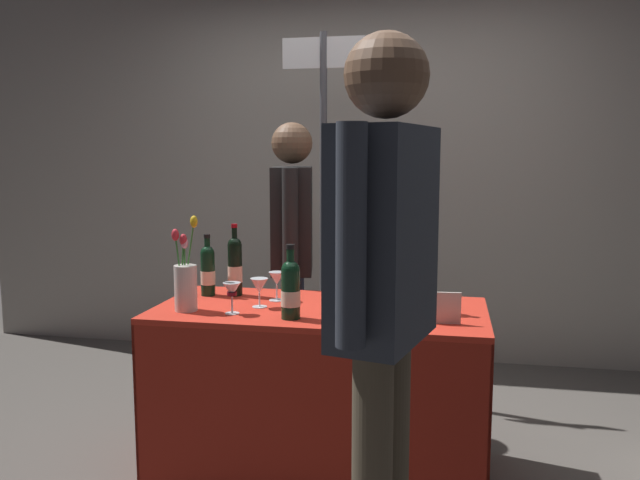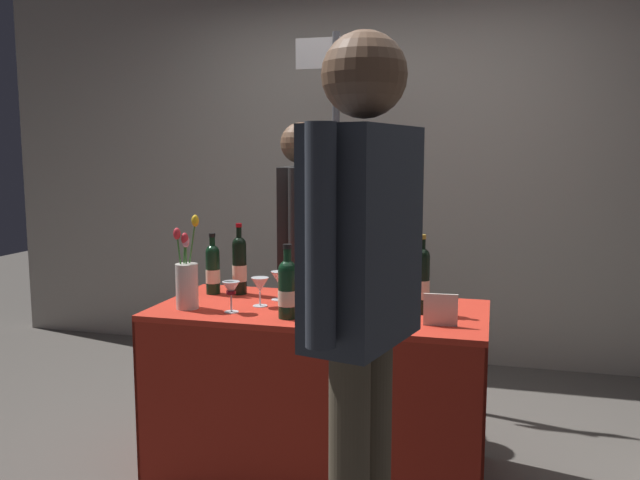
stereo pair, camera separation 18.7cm
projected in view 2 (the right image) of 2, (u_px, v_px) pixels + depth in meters
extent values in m
plane|color=#514C47|center=(320.00, 470.00, 2.95)|extent=(12.00, 12.00, 0.00)
cube|color=#9E998E|center=(387.00, 163.00, 4.49)|extent=(5.90, 0.12, 2.74)
cube|color=red|center=(320.00, 310.00, 2.85)|extent=(1.45, 0.69, 0.02)
cube|color=#A32519|center=(298.00, 423.00, 2.57)|extent=(1.45, 0.01, 0.74)
cube|color=#A32519|center=(338.00, 369.00, 3.22)|extent=(1.45, 0.01, 0.74)
cube|color=#A32519|center=(175.00, 379.00, 3.08)|extent=(0.01, 0.69, 0.74)
cube|color=#A32519|center=(485.00, 409.00, 2.71)|extent=(0.01, 0.69, 0.74)
cylinder|color=black|center=(422.00, 285.00, 2.73)|extent=(0.07, 0.07, 0.25)
sphere|color=black|center=(422.00, 256.00, 2.71)|extent=(0.06, 0.06, 0.06)
cylinder|color=black|center=(422.00, 247.00, 2.70)|extent=(0.03, 0.03, 0.07)
cylinder|color=#B7932D|center=(423.00, 237.00, 2.70)|extent=(0.03, 0.03, 0.02)
cylinder|color=beige|center=(422.00, 289.00, 2.73)|extent=(0.07, 0.07, 0.08)
cylinder|color=black|center=(240.00, 269.00, 3.11)|extent=(0.07, 0.07, 0.24)
sphere|color=black|center=(239.00, 244.00, 3.09)|extent=(0.07, 0.07, 0.07)
cylinder|color=black|center=(239.00, 235.00, 3.09)|extent=(0.03, 0.03, 0.08)
cylinder|color=maroon|center=(239.00, 225.00, 3.08)|extent=(0.03, 0.03, 0.02)
cylinder|color=beige|center=(240.00, 273.00, 3.11)|extent=(0.07, 0.07, 0.08)
cylinder|color=black|center=(288.00, 294.00, 2.65)|extent=(0.08, 0.08, 0.20)
sphere|color=black|center=(287.00, 270.00, 2.64)|extent=(0.08, 0.08, 0.08)
cylinder|color=black|center=(287.00, 259.00, 2.63)|extent=(0.03, 0.03, 0.09)
cylinder|color=black|center=(287.00, 246.00, 2.62)|extent=(0.04, 0.04, 0.02)
cylinder|color=beige|center=(288.00, 298.00, 2.65)|extent=(0.08, 0.08, 0.06)
cylinder|color=black|center=(213.00, 273.00, 3.12)|extent=(0.07, 0.07, 0.21)
sphere|color=black|center=(212.00, 252.00, 3.10)|extent=(0.07, 0.07, 0.07)
cylinder|color=black|center=(212.00, 244.00, 3.10)|extent=(0.03, 0.03, 0.07)
cylinder|color=black|center=(212.00, 235.00, 3.09)|extent=(0.03, 0.03, 0.02)
cylinder|color=beige|center=(213.00, 276.00, 3.12)|extent=(0.07, 0.07, 0.07)
cylinder|color=#192333|center=(363.00, 275.00, 2.95)|extent=(0.07, 0.07, 0.25)
sphere|color=#192333|center=(364.00, 248.00, 2.94)|extent=(0.07, 0.07, 0.07)
cylinder|color=#192333|center=(364.00, 240.00, 2.93)|extent=(0.03, 0.03, 0.08)
cylinder|color=black|center=(364.00, 230.00, 2.93)|extent=(0.03, 0.03, 0.02)
cylinder|color=beige|center=(363.00, 279.00, 2.96)|extent=(0.07, 0.07, 0.08)
cylinder|color=silver|center=(279.00, 300.00, 3.00)|extent=(0.07, 0.07, 0.00)
cylinder|color=silver|center=(279.00, 292.00, 2.99)|extent=(0.01, 0.01, 0.07)
cone|color=silver|center=(279.00, 278.00, 2.98)|extent=(0.07, 0.07, 0.06)
cylinder|color=silver|center=(231.00, 312.00, 2.76)|extent=(0.06, 0.06, 0.00)
cylinder|color=silver|center=(231.00, 303.00, 2.76)|extent=(0.01, 0.01, 0.07)
cone|color=silver|center=(231.00, 288.00, 2.75)|extent=(0.08, 0.08, 0.06)
cylinder|color=#590C19|center=(231.00, 292.00, 2.75)|extent=(0.04, 0.04, 0.01)
cylinder|color=silver|center=(260.00, 306.00, 2.87)|extent=(0.07, 0.07, 0.00)
cylinder|color=silver|center=(260.00, 299.00, 2.87)|extent=(0.01, 0.01, 0.06)
cone|color=silver|center=(260.00, 285.00, 2.86)|extent=(0.08, 0.08, 0.06)
cylinder|color=silver|center=(187.00, 286.00, 2.82)|extent=(0.10, 0.10, 0.20)
cylinder|color=#38722D|center=(186.00, 264.00, 2.81)|extent=(0.01, 0.01, 0.20)
ellipsoid|color=pink|center=(186.00, 241.00, 2.80)|extent=(0.03, 0.03, 0.05)
cylinder|color=#38722D|center=(191.00, 253.00, 2.82)|extent=(0.06, 0.01, 0.28)
ellipsoid|color=gold|center=(195.00, 221.00, 2.79)|extent=(0.03, 0.03, 0.05)
cylinder|color=#38722D|center=(180.00, 260.00, 2.80)|extent=(0.04, 0.02, 0.23)
ellipsoid|color=red|center=(177.00, 234.00, 2.79)|extent=(0.03, 0.03, 0.05)
cylinder|color=#38722D|center=(184.00, 262.00, 2.81)|extent=(0.02, 0.02, 0.21)
ellipsoid|color=red|center=(185.00, 239.00, 2.79)|extent=(0.03, 0.03, 0.05)
cube|color=silver|center=(440.00, 310.00, 2.53)|extent=(0.13, 0.02, 0.13)
cylinder|color=#2D3347|center=(303.00, 337.00, 3.67)|extent=(0.12, 0.12, 0.80)
cylinder|color=#2D3347|center=(300.00, 346.00, 3.51)|extent=(0.12, 0.12, 0.80)
cube|color=black|center=(301.00, 219.00, 3.50)|extent=(0.28, 0.44, 0.57)
sphere|color=brown|center=(301.00, 143.00, 3.45)|extent=(0.22, 0.22, 0.22)
cylinder|color=black|center=(305.00, 211.00, 3.74)|extent=(0.08, 0.08, 0.52)
cylinder|color=black|center=(296.00, 220.00, 3.25)|extent=(0.08, 0.08, 0.52)
cylinder|color=#4C4233|center=(372.00, 471.00, 2.03)|extent=(0.12, 0.12, 0.88)
cube|color=#2D333D|center=(363.00, 236.00, 1.86)|extent=(0.30, 0.45, 0.63)
sphere|color=brown|center=(364.00, 75.00, 1.80)|extent=(0.24, 0.24, 0.24)
cylinder|color=#2D333D|center=(321.00, 237.00, 1.64)|extent=(0.08, 0.08, 0.58)
cylinder|color=#2D333D|center=(397.00, 219.00, 2.08)|extent=(0.08, 0.08, 0.58)
cylinder|color=#47474C|center=(336.00, 215.00, 3.89)|extent=(0.04, 0.04, 2.14)
cube|color=silver|center=(336.00, 53.00, 3.76)|extent=(0.49, 0.02, 0.18)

